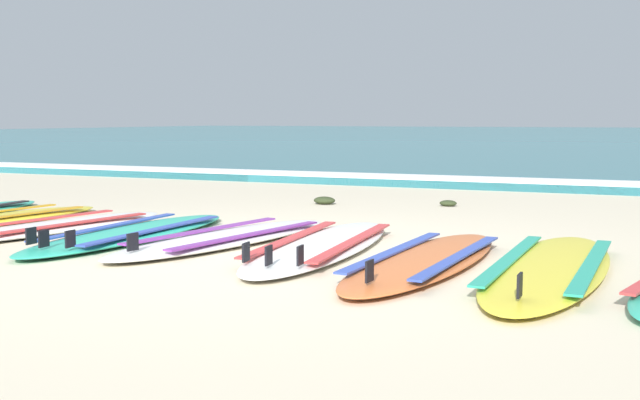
# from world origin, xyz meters

# --- Properties ---
(ground_plane) EXTENTS (80.00, 80.00, 0.00)m
(ground_plane) POSITION_xyz_m (0.00, 0.00, 0.00)
(ground_plane) COLOR beige
(sea) EXTENTS (80.00, 60.00, 0.10)m
(sea) POSITION_xyz_m (0.00, 35.15, 0.05)
(sea) COLOR teal
(sea) RESTS_ON ground
(wave_foam_strip) EXTENTS (80.00, 0.87, 0.11)m
(wave_foam_strip) POSITION_xyz_m (0.00, 5.59, 0.06)
(wave_foam_strip) COLOR white
(wave_foam_strip) RESTS_ON ground
(surfboard_1) EXTENTS (0.73, 2.04, 0.18)m
(surfboard_1) POSITION_xyz_m (-2.80, 0.56, 0.04)
(surfboard_1) COLOR yellow
(surfboard_1) RESTS_ON ground
(surfboard_2) EXTENTS (0.96, 2.34, 0.18)m
(surfboard_2) POSITION_xyz_m (-2.04, 0.29, 0.04)
(surfboard_2) COLOR white
(surfboard_2) RESTS_ON ground
(surfboard_3) EXTENTS (0.59, 2.34, 0.18)m
(surfboard_3) POSITION_xyz_m (-1.25, 0.28, 0.04)
(surfboard_3) COLOR #2DB793
(surfboard_3) RESTS_ON ground
(surfboard_4) EXTENTS (0.97, 2.34, 0.18)m
(surfboard_4) POSITION_xyz_m (-0.48, 0.36, 0.04)
(surfboard_4) COLOR silver
(surfboard_4) RESTS_ON ground
(surfboard_5) EXTENTS (0.79, 2.45, 0.18)m
(surfboard_5) POSITION_xyz_m (0.27, 0.33, 0.04)
(surfboard_5) COLOR white
(surfboard_5) RESTS_ON ground
(surfboard_6) EXTENTS (0.68, 2.30, 0.18)m
(surfboard_6) POSITION_xyz_m (1.06, 0.08, 0.04)
(surfboard_6) COLOR orange
(surfboard_6) RESTS_ON ground
(surfboard_7) EXTENTS (0.67, 2.51, 0.18)m
(surfboard_7) POSITION_xyz_m (1.78, 0.12, 0.04)
(surfboard_7) COLOR yellow
(surfboard_7) RESTS_ON ground
(seaweed_clump_mid_sand) EXTENTS (0.18, 0.14, 0.06)m
(seaweed_clump_mid_sand) POSITION_xyz_m (0.39, 3.28, 0.03)
(seaweed_clump_mid_sand) COLOR #2D381E
(seaweed_clump_mid_sand) RESTS_ON ground
(seaweed_clump_by_the_boards) EXTENTS (0.23, 0.18, 0.08)m
(seaweed_clump_by_the_boards) POSITION_xyz_m (-0.83, 2.96, 0.04)
(seaweed_clump_by_the_boards) COLOR #2D381E
(seaweed_clump_by_the_boards) RESTS_ON ground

